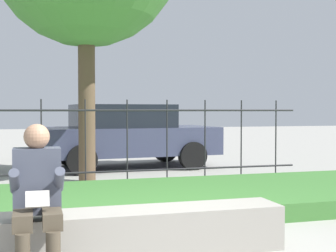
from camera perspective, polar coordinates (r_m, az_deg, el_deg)
stone_bench at (r=4.41m, az=-3.78°, el=-13.12°), size 2.76×0.48×0.42m
person_seated_reader at (r=3.95m, az=-15.64°, el=-7.97°), size 0.42×0.73×1.22m
grass_berm at (r=6.35m, az=-5.25°, el=-9.14°), size 9.00×2.51×0.23m
iron_fence at (r=7.86m, az=-7.50°, el=-1.99°), size 7.00×0.03×1.51m
car_parked_center at (r=10.82m, az=-5.08°, el=-1.04°), size 4.10×2.21×1.46m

